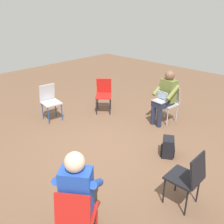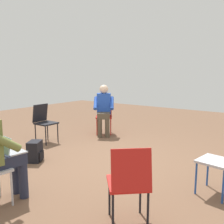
{
  "view_description": "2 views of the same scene",
  "coord_description": "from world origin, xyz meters",
  "px_view_note": "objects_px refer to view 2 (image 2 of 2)",
  "views": [
    {
      "loc": [
        2.87,
        2.96,
        2.62
      ],
      "look_at": [
        0.06,
        0.24,
        0.89
      ],
      "focal_mm": 40.0,
      "sensor_mm": 36.0,
      "label": 1
    },
    {
      "loc": [
        -3.26,
        -2.6,
        1.54
      ],
      "look_at": [
        0.23,
        -0.05,
        0.85
      ],
      "focal_mm": 40.0,
      "sensor_mm": 36.0,
      "label": 2
    }
  ],
  "objects_px": {
    "chair_north": "(44,120)",
    "backpack_near_laptop_user": "(35,152)",
    "chair_south": "(222,158)",
    "chair_southwest": "(129,181)",
    "person_in_blue": "(104,107)",
    "chair_northeast": "(104,114)"
  },
  "relations": [
    {
      "from": "chair_north",
      "to": "backpack_near_laptop_user",
      "type": "xyz_separation_m",
      "value": [
        -0.9,
        -0.85,
        -0.34
      ]
    },
    {
      "from": "chair_south",
      "to": "backpack_near_laptop_user",
      "type": "height_order",
      "value": "chair_south"
    },
    {
      "from": "chair_southwest",
      "to": "person_in_blue",
      "type": "bearing_deg",
      "value": 89.54
    },
    {
      "from": "backpack_near_laptop_user",
      "to": "chair_northeast",
      "type": "bearing_deg",
      "value": 7.12
    },
    {
      "from": "chair_southwest",
      "to": "backpack_near_laptop_user",
      "type": "bearing_deg",
      "value": 122.65
    },
    {
      "from": "chair_southwest",
      "to": "chair_northeast",
      "type": "distance_m",
      "value": 3.98
    },
    {
      "from": "person_in_blue",
      "to": "backpack_near_laptop_user",
      "type": "xyz_separation_m",
      "value": [
        -2.21,
        -0.2,
        -0.54
      ]
    },
    {
      "from": "chair_northeast",
      "to": "backpack_near_laptop_user",
      "type": "relative_size",
      "value": 2.36
    },
    {
      "from": "chair_southwest",
      "to": "chair_north",
      "type": "relative_size",
      "value": 1.0
    },
    {
      "from": "person_in_blue",
      "to": "chair_north",
      "type": "bearing_deg",
      "value": 27.47
    },
    {
      "from": "chair_southwest",
      "to": "person_in_blue",
      "type": "relative_size",
      "value": 0.69
    },
    {
      "from": "chair_northeast",
      "to": "person_in_blue",
      "type": "bearing_deg",
      "value": 90.0
    },
    {
      "from": "chair_southwest",
      "to": "person_in_blue",
      "type": "distance_m",
      "value": 3.82
    },
    {
      "from": "chair_southwest",
      "to": "backpack_near_laptop_user",
      "type": "height_order",
      "value": "chair_southwest"
    },
    {
      "from": "chair_north",
      "to": "backpack_near_laptop_user",
      "type": "height_order",
      "value": "chair_north"
    },
    {
      "from": "chair_northeast",
      "to": "person_in_blue",
      "type": "relative_size",
      "value": 0.69
    },
    {
      "from": "chair_south",
      "to": "chair_north",
      "type": "distance_m",
      "value": 3.79
    },
    {
      "from": "chair_north",
      "to": "chair_northeast",
      "type": "height_order",
      "value": "same"
    },
    {
      "from": "chair_southwest",
      "to": "chair_northeast",
      "type": "relative_size",
      "value": 1.0
    },
    {
      "from": "chair_southwest",
      "to": "person_in_blue",
      "type": "xyz_separation_m",
      "value": [
        2.85,
        2.54,
        0.2
      ]
    },
    {
      "from": "chair_south",
      "to": "chair_northeast",
      "type": "height_order",
      "value": "same"
    },
    {
      "from": "chair_south",
      "to": "chair_north",
      "type": "height_order",
      "value": "same"
    }
  ]
}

